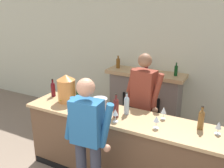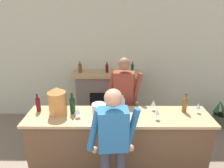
# 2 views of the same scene
# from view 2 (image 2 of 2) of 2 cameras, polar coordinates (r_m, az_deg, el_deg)

# --- Properties ---
(wall_back_panel) EXTENTS (12.00, 0.07, 2.75)m
(wall_back_panel) POSITION_cam_2_polar(r_m,az_deg,el_deg) (4.74, -0.51, 6.28)
(wall_back_panel) COLOR beige
(wall_back_panel) RESTS_ON ground_plane
(bar_counter) EXTENTS (2.85, 0.64, 1.02)m
(bar_counter) POSITION_cam_2_polar(r_m,az_deg,el_deg) (3.39, 1.72, -16.38)
(bar_counter) COLOR brown
(bar_counter) RESTS_ON ground_plane
(fireplace_stone) EXTENTS (1.53, 0.52, 1.46)m
(fireplace_stone) POSITION_cam_2_polar(r_m,az_deg,el_deg) (4.75, -1.45, -3.47)
(fireplace_stone) COLOR slate
(fireplace_stone) RESTS_ON ground_plane
(potted_plant_corner) EXTENTS (0.38, 0.43, 0.71)m
(potted_plant_corner) POSITION_cam_2_polar(r_m,az_deg,el_deg) (5.26, 28.63, -7.92)
(potted_plant_corner) COLOR #464E3C
(potted_plant_corner) RESTS_ON ground_plane
(person_customer) EXTENTS (0.66, 0.33, 1.72)m
(person_customer) POSITION_cam_2_polar(r_m,az_deg,el_deg) (2.59, 0.30, -17.41)
(person_customer) COLOR #343744
(person_customer) RESTS_ON ground_plane
(person_bartender) EXTENTS (0.65, 0.35, 1.78)m
(person_bartender) POSITION_cam_2_polar(r_m,az_deg,el_deg) (3.68, 3.32, -4.57)
(person_bartender) COLOR #2E3B3B
(person_bartender) RESTS_ON ground_plane
(copper_dispenser) EXTENTS (0.28, 0.32, 0.43)m
(copper_dispenser) POSITION_cam_2_polar(r_m,az_deg,el_deg) (3.19, -15.37, -4.55)
(copper_dispenser) COLOR #CE803D
(copper_dispenser) RESTS_ON bar_counter
(ice_bucket_steel) EXTENTS (0.22, 0.22, 0.20)m
(ice_bucket_steel) POSITION_cam_2_polar(r_m,az_deg,el_deg) (3.04, -3.71, -7.47)
(ice_bucket_steel) COLOR silver
(ice_bucket_steel) RESTS_ON bar_counter
(wine_bottle_port_short) EXTENTS (0.07, 0.07, 0.30)m
(wine_bottle_port_short) POSITION_cam_2_polar(r_m,az_deg,el_deg) (3.39, -20.38, -5.22)
(wine_bottle_port_short) COLOR #540E16
(wine_bottle_port_short) RESTS_ON bar_counter
(wine_bottle_cabernet_heavy) EXTENTS (0.07, 0.07, 0.33)m
(wine_bottle_cabernet_heavy) POSITION_cam_2_polar(r_m,az_deg,el_deg) (2.99, 1.55, -7.04)
(wine_bottle_cabernet_heavy) COLOR #541B19
(wine_bottle_cabernet_heavy) RESTS_ON bar_counter
(wine_bottle_chardonnay_pale) EXTENTS (0.07, 0.07, 0.31)m
(wine_bottle_chardonnay_pale) POSITION_cam_2_polar(r_m,az_deg,el_deg) (3.35, 20.11, -5.35)
(wine_bottle_chardonnay_pale) COLOR brown
(wine_bottle_chardonnay_pale) RESTS_ON bar_counter
(wine_bottle_burgundy_dark) EXTENTS (0.07, 0.07, 0.32)m
(wine_bottle_burgundy_dark) POSITION_cam_2_polar(r_m,az_deg,el_deg) (3.13, 3.03, -5.81)
(wine_bottle_burgundy_dark) COLOR #9FB5C2
(wine_bottle_burgundy_dark) RESTS_ON bar_counter
(wine_bottle_riesling_slim) EXTENTS (0.08, 0.08, 0.34)m
(wine_bottle_riesling_slim) POSITION_cam_2_polar(r_m,az_deg,el_deg) (3.17, -11.25, -5.69)
(wine_bottle_riesling_slim) COLOR black
(wine_bottle_riesling_slim) RESTS_ON bar_counter
(wine_glass_by_dispenser) EXTENTS (0.08, 0.08, 0.18)m
(wine_glass_by_dispenser) POSITION_cam_2_polar(r_m,az_deg,el_deg) (2.88, 2.78, -8.63)
(wine_glass_by_dispenser) COLOR silver
(wine_glass_by_dispenser) RESTS_ON bar_counter
(wine_glass_near_bucket) EXTENTS (0.08, 0.08, 0.16)m
(wine_glass_near_bucket) POSITION_cam_2_polar(r_m,az_deg,el_deg) (3.03, 12.75, -7.82)
(wine_glass_near_bucket) COLOR silver
(wine_glass_near_bucket) RESTS_ON bar_counter
(wine_glass_back_row) EXTENTS (0.07, 0.07, 0.16)m
(wine_glass_back_row) POSITION_cam_2_polar(r_m,az_deg,el_deg) (3.41, 23.45, -5.88)
(wine_glass_back_row) COLOR silver
(wine_glass_back_row) RESTS_ON bar_counter
(wine_glass_front_right) EXTENTS (0.07, 0.07, 0.17)m
(wine_glass_front_right) POSITION_cam_2_polar(r_m,az_deg,el_deg) (3.28, 11.77, -5.38)
(wine_glass_front_right) COLOR silver
(wine_glass_front_right) RESTS_ON bar_counter
(wine_glass_mid_counter) EXTENTS (0.09, 0.09, 0.15)m
(wine_glass_mid_counter) POSITION_cam_2_polar(r_m,az_deg,el_deg) (3.05, -9.84, -7.67)
(wine_glass_mid_counter) COLOR silver
(wine_glass_mid_counter) RESTS_ON bar_counter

